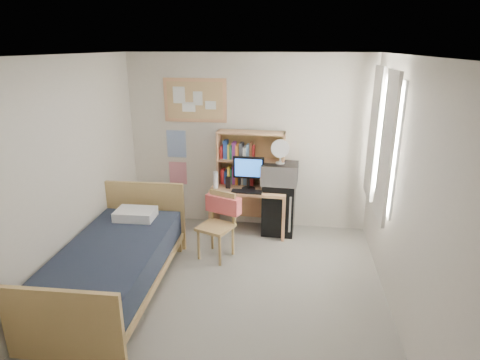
# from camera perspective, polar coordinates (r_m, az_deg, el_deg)

# --- Properties ---
(floor) EXTENTS (3.60, 4.20, 0.02)m
(floor) POSITION_cam_1_polar(r_m,az_deg,el_deg) (4.65, -2.38, -16.86)
(floor) COLOR gray
(floor) RESTS_ON ground
(ceiling) EXTENTS (3.60, 4.20, 0.02)m
(ceiling) POSITION_cam_1_polar(r_m,az_deg,el_deg) (3.79, -2.93, 17.24)
(ceiling) COLOR white
(ceiling) RESTS_ON wall_back
(wall_back) EXTENTS (3.60, 0.04, 2.60)m
(wall_back) POSITION_cam_1_polar(r_m,az_deg,el_deg) (6.03, 1.08, 5.29)
(wall_back) COLOR beige
(wall_back) RESTS_ON floor
(wall_front) EXTENTS (3.60, 0.04, 2.60)m
(wall_front) POSITION_cam_1_polar(r_m,az_deg,el_deg) (2.25, -13.18, -20.05)
(wall_front) COLOR beige
(wall_front) RESTS_ON floor
(wall_left) EXTENTS (0.04, 4.20, 2.60)m
(wall_left) POSITION_cam_1_polar(r_m,az_deg,el_deg) (4.70, -24.71, -0.33)
(wall_left) COLOR beige
(wall_left) RESTS_ON floor
(wall_right) EXTENTS (0.04, 4.20, 2.60)m
(wall_right) POSITION_cam_1_polar(r_m,az_deg,el_deg) (4.12, 22.85, -2.65)
(wall_right) COLOR beige
(wall_right) RESTS_ON floor
(window_unit) EXTENTS (0.10, 1.40, 1.70)m
(window_unit) POSITION_cam_1_polar(r_m,az_deg,el_deg) (5.14, 19.60, 5.31)
(window_unit) COLOR white
(window_unit) RESTS_ON wall_right
(curtain_left) EXTENTS (0.04, 0.55, 1.70)m
(curtain_left) POSITION_cam_1_polar(r_m,az_deg,el_deg) (4.76, 20.11, 4.23)
(curtain_left) COLOR silver
(curtain_left) RESTS_ON wall_right
(curtain_right) EXTENTS (0.04, 0.55, 1.70)m
(curtain_right) POSITION_cam_1_polar(r_m,az_deg,el_deg) (5.52, 18.53, 6.28)
(curtain_right) COLOR silver
(curtain_right) RESTS_ON wall_right
(bulletin_board) EXTENTS (0.94, 0.03, 0.64)m
(bulletin_board) POSITION_cam_1_polar(r_m,az_deg,el_deg) (6.04, -6.40, 11.20)
(bulletin_board) COLOR tan
(bulletin_board) RESTS_ON wall_back
(poster_wave) EXTENTS (0.30, 0.01, 0.42)m
(poster_wave) POSITION_cam_1_polar(r_m,az_deg,el_deg) (6.26, -9.02, 5.09)
(poster_wave) COLOR #2A56AB
(poster_wave) RESTS_ON wall_back
(poster_japan) EXTENTS (0.28, 0.01, 0.36)m
(poster_japan) POSITION_cam_1_polar(r_m,az_deg,el_deg) (6.38, -8.81, 0.99)
(poster_japan) COLOR #CB2345
(poster_japan) RESTS_ON wall_back
(desk) EXTENTS (1.13, 0.59, 0.70)m
(desk) POSITION_cam_1_polar(r_m,az_deg,el_deg) (6.03, 1.27, -4.22)
(desk) COLOR tan
(desk) RESTS_ON floor
(desk_chair) EXTENTS (0.57, 0.57, 0.89)m
(desk_chair) POSITION_cam_1_polar(r_m,az_deg,el_deg) (5.28, -3.50, -6.62)
(desk_chair) COLOR tan
(desk_chair) RESTS_ON floor
(mini_fridge) EXTENTS (0.48, 0.48, 0.79)m
(mini_fridge) POSITION_cam_1_polar(r_m,az_deg,el_deg) (6.02, 5.53, -3.90)
(mini_fridge) COLOR black
(mini_fridge) RESTS_ON floor
(bed) EXTENTS (1.12, 2.15, 0.58)m
(bed) POSITION_cam_1_polar(r_m,az_deg,el_deg) (4.85, -17.45, -11.99)
(bed) COLOR black
(bed) RESTS_ON floor
(hutch) EXTENTS (1.00, 0.29, 0.81)m
(hutch) POSITION_cam_1_polar(r_m,az_deg,el_deg) (5.92, 1.55, 3.07)
(hutch) COLOR tan
(hutch) RESTS_ON desk
(monitor) EXTENTS (0.45, 0.05, 0.48)m
(monitor) POSITION_cam_1_polar(r_m,az_deg,el_deg) (5.77, 1.22, 0.91)
(monitor) COLOR black
(monitor) RESTS_ON desk
(keyboard) EXTENTS (0.44, 0.15, 0.02)m
(keyboard) POSITION_cam_1_polar(r_m,az_deg,el_deg) (5.72, 0.99, -1.68)
(keyboard) COLOR black
(keyboard) RESTS_ON desk
(speaker_left) EXTENTS (0.07, 0.07, 0.17)m
(speaker_left) POSITION_cam_1_polar(r_m,az_deg,el_deg) (5.87, -1.68, -0.38)
(speaker_left) COLOR black
(speaker_left) RESTS_ON desk
(speaker_right) EXTENTS (0.08, 0.08, 0.18)m
(speaker_right) POSITION_cam_1_polar(r_m,az_deg,el_deg) (5.79, 4.15, -0.65)
(speaker_right) COLOR black
(speaker_right) RESTS_ON desk
(water_bottle) EXTENTS (0.08, 0.08, 0.25)m
(water_bottle) POSITION_cam_1_polar(r_m,az_deg,el_deg) (5.86, -3.49, -0.01)
(water_bottle) COLOR white
(water_bottle) RESTS_ON desk
(hoodie) EXTENTS (0.50, 0.31, 0.23)m
(hoodie) POSITION_cam_1_polar(r_m,az_deg,el_deg) (5.33, -2.38, -3.47)
(hoodie) COLOR #DE5754
(hoodie) RESTS_ON desk_chair
(microwave) EXTENTS (0.53, 0.41, 0.30)m
(microwave) POSITION_cam_1_polar(r_m,az_deg,el_deg) (5.82, 5.68, 0.96)
(microwave) COLOR silver
(microwave) RESTS_ON mini_fridge
(desk_fan) EXTENTS (0.27, 0.27, 0.32)m
(desk_fan) POSITION_cam_1_polar(r_m,az_deg,el_deg) (5.73, 5.77, 3.92)
(desk_fan) COLOR white
(desk_fan) RESTS_ON microwave
(pillow) EXTENTS (0.50, 0.36, 0.12)m
(pillow) POSITION_cam_1_polar(r_m,az_deg,el_deg) (5.31, -14.64, -4.71)
(pillow) COLOR white
(pillow) RESTS_ON bed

